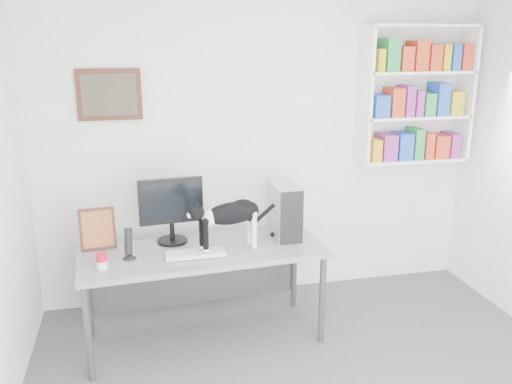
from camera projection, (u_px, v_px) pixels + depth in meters
room at (346, 225)px, 3.01m from camera, size 4.01×4.01×2.70m
bookshelf at (416, 95)px, 4.91m from camera, size 1.03×0.28×1.24m
wall_art at (109, 95)px, 4.43m from camera, size 0.52×0.04×0.42m
desk at (204, 295)px, 4.28m from camera, size 1.91×0.85×0.78m
monitor at (171, 210)px, 4.25m from camera, size 0.53×0.29×0.54m
keyboard at (195, 254)px, 4.05m from camera, size 0.44×0.17×0.03m
pc_tower at (284, 210)px, 4.42m from camera, size 0.20×0.44×0.44m
speaker at (128, 243)px, 3.97m from camera, size 0.13×0.13×0.24m
leaning_print at (97, 228)px, 4.15m from camera, size 0.28×0.13×0.33m
soup_can at (102, 261)px, 3.82m from camera, size 0.09×0.09×0.11m
cat at (230, 226)px, 4.10m from camera, size 0.67×0.33×0.40m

